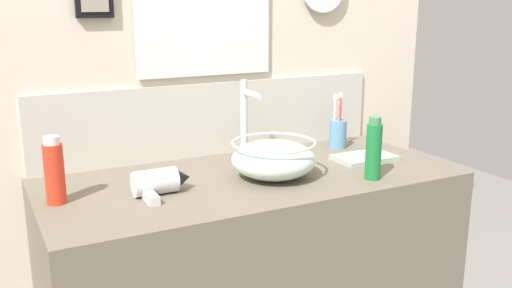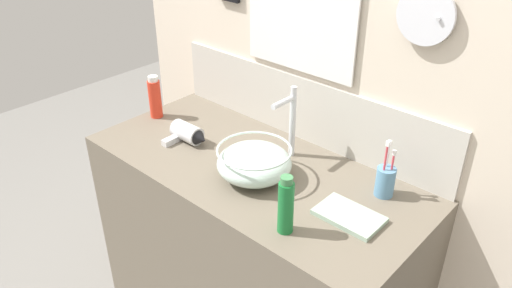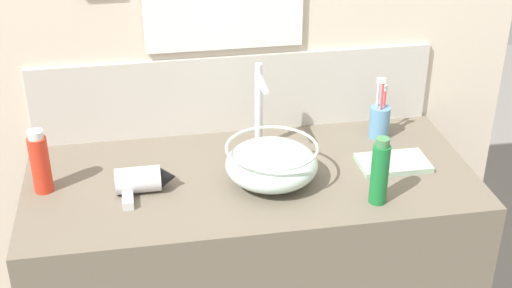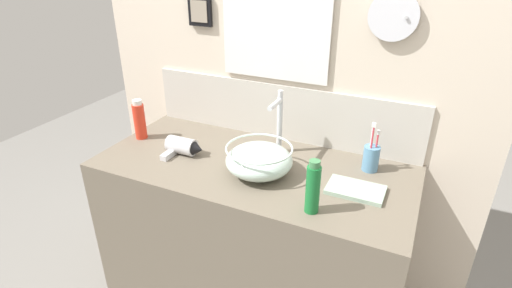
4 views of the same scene
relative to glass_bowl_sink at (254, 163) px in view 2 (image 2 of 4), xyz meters
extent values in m
cube|color=#6B6051|center=(-0.05, 0.05, -0.49)|extent=(1.29, 0.59, 0.86)
cube|color=beige|center=(-0.05, 0.37, 0.27)|extent=(1.82, 0.06, 2.39)
cube|color=beige|center=(-0.05, 0.34, 0.07)|extent=(1.27, 0.02, 0.26)
cube|color=white|center=(-0.08, 0.34, 0.43)|extent=(0.42, 0.01, 0.35)
cube|color=white|center=(-0.08, 0.33, 0.43)|extent=(0.48, 0.01, 0.41)
cylinder|color=silver|center=(0.38, 0.32, 0.52)|extent=(0.18, 0.01, 0.18)
cylinder|color=silver|center=(0.43, 0.34, 0.52)|extent=(0.01, 0.06, 0.01)
ellipsoid|color=silver|center=(0.00, 0.00, 0.00)|extent=(0.26, 0.26, 0.12)
torus|color=silver|center=(0.00, 0.00, 0.05)|extent=(0.26, 0.26, 0.01)
torus|color=#B2B7BC|center=(0.00, 0.00, -0.06)|extent=(0.10, 0.10, 0.01)
cylinder|color=silver|center=(0.00, 0.21, 0.06)|extent=(0.02, 0.02, 0.25)
cylinder|color=silver|center=(0.00, 0.15, 0.18)|extent=(0.02, 0.11, 0.02)
cylinder|color=silver|center=(0.00, 0.21, 0.20)|extent=(0.02, 0.02, 0.03)
cylinder|color=silver|center=(-0.37, 0.01, -0.02)|extent=(0.12, 0.07, 0.07)
cone|color=black|center=(-0.29, 0.02, -0.02)|extent=(0.05, 0.06, 0.06)
cube|color=silver|center=(-0.40, -0.04, -0.05)|extent=(0.03, 0.09, 0.02)
cylinder|color=#598CB2|center=(0.39, 0.21, -0.01)|extent=(0.06, 0.06, 0.10)
cylinder|color=#D83F4C|center=(0.40, 0.22, 0.02)|extent=(0.01, 0.01, 0.15)
cube|color=white|center=(0.40, 0.22, 0.10)|extent=(0.01, 0.01, 0.02)
cylinder|color=white|center=(0.38, 0.22, 0.03)|extent=(0.01, 0.01, 0.18)
cube|color=white|center=(0.38, 0.22, 0.13)|extent=(0.01, 0.01, 0.02)
cylinder|color=#D83F4C|center=(0.39, 0.20, 0.04)|extent=(0.01, 0.01, 0.19)
cube|color=white|center=(0.39, 0.20, 0.14)|extent=(0.01, 0.01, 0.02)
cylinder|color=#197233|center=(0.26, -0.15, 0.02)|extent=(0.05, 0.05, 0.17)
cylinder|color=#3F7F4C|center=(0.26, -0.15, 0.12)|extent=(0.04, 0.04, 0.02)
cylinder|color=red|center=(-0.63, 0.06, 0.02)|extent=(0.05, 0.05, 0.16)
cylinder|color=silver|center=(-0.63, 0.06, 0.11)|extent=(0.04, 0.04, 0.02)
cube|color=#99B29E|center=(0.37, 0.03, -0.05)|extent=(0.21, 0.13, 0.02)
camera|label=1|loc=(-0.82, -1.48, 0.47)|focal=40.00mm
camera|label=2|loc=(0.99, -1.08, 0.92)|focal=35.00mm
camera|label=3|loc=(-0.34, -1.70, 1.00)|focal=50.00mm
camera|label=4|loc=(0.56, -1.23, 0.75)|focal=28.00mm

